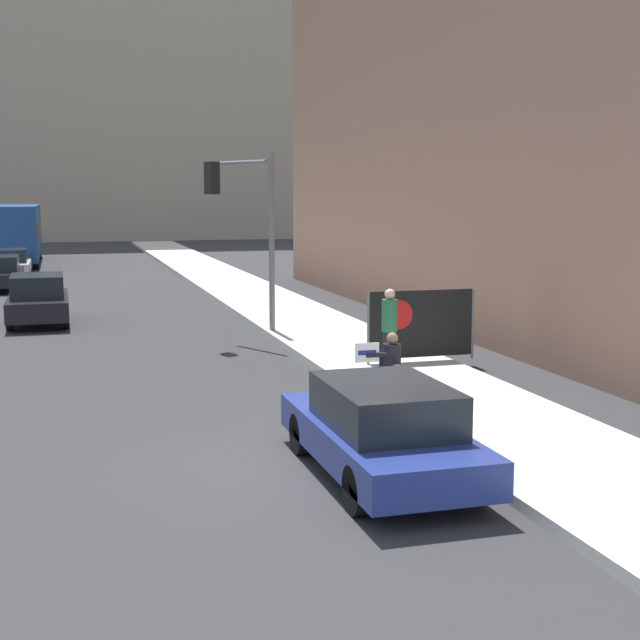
{
  "coord_description": "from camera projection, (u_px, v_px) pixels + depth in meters",
  "views": [
    {
      "loc": [
        -3.9,
        -12.32,
        4.0
      ],
      "look_at": [
        1.03,
        4.6,
        1.48
      ],
      "focal_mm": 50.0,
      "sensor_mm": 36.0,
      "label": 1
    }
  ],
  "objects": [
    {
      "name": "parked_car_curbside",
      "position": [
        382.0,
        430.0,
        12.54
      ],
      "size": [
        1.82,
        4.41,
        1.39
      ],
      "color": "navy",
      "rests_on": "ground_plane"
    },
    {
      "name": "car_on_road_distant",
      "position": [
        10.0,
        263.0,
        42.17
      ],
      "size": [
        1.82,
        4.21,
        1.37
      ],
      "color": "silver",
      "rests_on": "ground_plane"
    },
    {
      "name": "sidewalk_curb",
      "position": [
        293.0,
        316.0,
        28.47
      ],
      "size": [
        3.2,
        90.0,
        0.17
      ],
      "primitive_type": "cube",
      "color": "beige",
      "rests_on": "ground_plane"
    },
    {
      "name": "ground_plane",
      "position": [
        340.0,
        462.0,
        13.35
      ],
      "size": [
        160.0,
        160.0,
        0.0
      ],
      "primitive_type": "plane",
      "color": "#303033"
    },
    {
      "name": "traffic_light_pole",
      "position": [
        248.0,
        212.0,
        24.11
      ],
      "size": [
        2.07,
        1.84,
        4.93
      ],
      "color": "slate",
      "rests_on": "sidewalk_curb"
    },
    {
      "name": "building_backdrop_far",
      "position": [
        74.0,
        9.0,
        76.22
      ],
      "size": [
        52.0,
        12.0,
        39.21
      ],
      "color": "gray",
      "rests_on": "ground_plane"
    },
    {
      "name": "jogger_on_sidewalk",
      "position": [
        389.0,
        329.0,
        19.15
      ],
      "size": [
        0.34,
        0.34,
        1.8
      ],
      "rotation": [
        0.0,
        0.0,
        3.71
      ],
      "color": "black",
      "rests_on": "sidewalk_curb"
    },
    {
      "name": "seated_protester",
      "position": [
        392.0,
        363.0,
        16.79
      ],
      "size": [
        0.96,
        0.77,
        1.22
      ],
      "rotation": [
        0.0,
        0.0,
        0.09
      ],
      "color": "#474C56",
      "rests_on": "sidewalk_curb"
    },
    {
      "name": "city_bus_on_road",
      "position": [
        16.0,
        230.0,
        50.12
      ],
      "size": [
        2.55,
        12.12,
        3.31
      ],
      "color": "navy",
      "rests_on": "ground_plane"
    },
    {
      "name": "car_on_road_nearest",
      "position": [
        38.0,
        300.0,
        27.34
      ],
      "size": [
        1.78,
        4.21,
        1.53
      ],
      "color": "black",
      "rests_on": "ground_plane"
    },
    {
      "name": "protest_banner",
      "position": [
        421.0,
        324.0,
        20.32
      ],
      "size": [
        2.63,
        0.06,
        1.64
      ],
      "color": "slate",
      "rests_on": "sidewalk_curb"
    }
  ]
}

